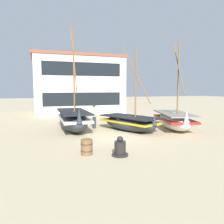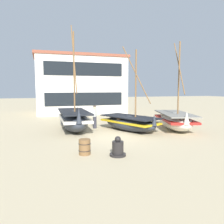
% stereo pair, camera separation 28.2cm
% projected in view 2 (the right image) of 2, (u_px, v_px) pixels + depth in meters
% --- Properties ---
extents(ground_plane, '(120.00, 120.00, 0.00)m').
position_uv_depth(ground_plane, '(117.00, 136.00, 13.70)').
color(ground_plane, tan).
extents(fishing_boat_near_left, '(3.42, 4.77, 5.89)m').
position_uv_depth(fishing_boat_near_left, '(130.00, 123.00, 15.32)').
color(fishing_boat_near_left, '#2D333D').
rests_on(fishing_boat_near_left, ground).
extents(fishing_boat_centre_large, '(1.90, 5.10, 7.33)m').
position_uv_depth(fishing_boat_centre_large, '(74.00, 119.00, 15.42)').
color(fishing_boat_centre_large, '#2D333D').
rests_on(fishing_boat_centre_large, ground).
extents(fishing_boat_far_right, '(3.18, 5.13, 6.23)m').
position_uv_depth(fishing_boat_far_right, '(175.00, 120.00, 15.82)').
color(fishing_boat_far_right, silver).
rests_on(fishing_boat_far_right, ground).
extents(fisherman_by_hull, '(0.40, 0.42, 1.68)m').
position_uv_depth(fisherman_by_hull, '(95.00, 117.00, 16.24)').
color(fisherman_by_hull, '#33333D').
rests_on(fisherman_by_hull, ground).
extents(capstan_winch, '(0.72, 0.72, 0.88)m').
position_uv_depth(capstan_winch, '(118.00, 148.00, 9.59)').
color(capstan_winch, black).
rests_on(capstan_winch, ground).
extents(wooden_barrel, '(0.56, 0.56, 0.70)m').
position_uv_depth(wooden_barrel, '(85.00, 147.00, 9.78)').
color(wooden_barrel, brown).
rests_on(wooden_barrel, ground).
extents(harbor_building_main, '(10.64, 6.14, 6.84)m').
position_uv_depth(harbor_building_main, '(80.00, 85.00, 26.76)').
color(harbor_building_main, white).
rests_on(harbor_building_main, ground).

